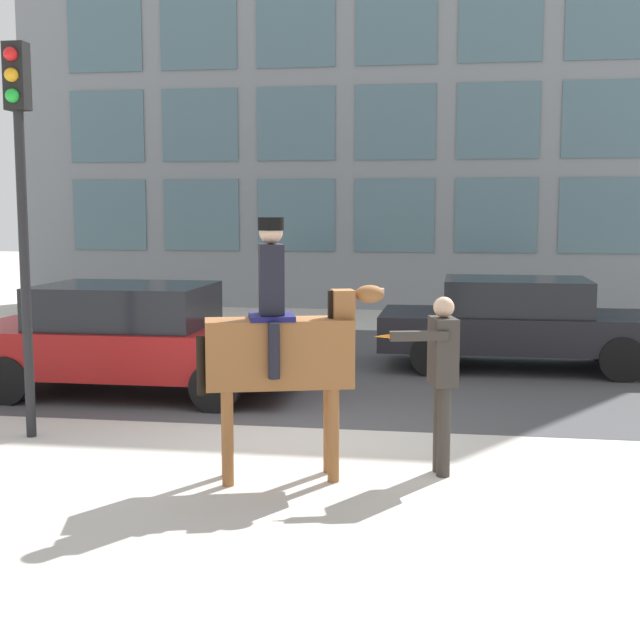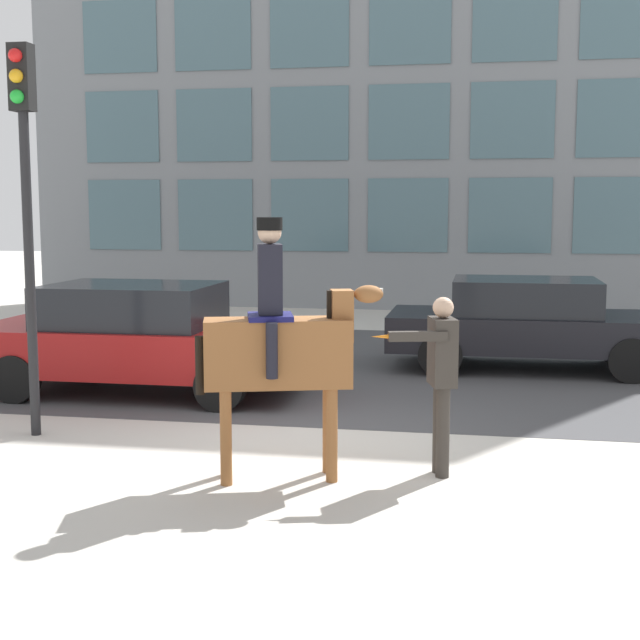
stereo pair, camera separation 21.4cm
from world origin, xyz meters
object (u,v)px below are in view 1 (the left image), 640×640
(street_car_far_lane, at_px, (521,322))
(traffic_light, at_px, (20,179))
(mounted_horse_lead, at_px, (282,346))
(street_car_near_lane, at_px, (132,338))
(pedestrian_bystander, at_px, (441,371))

(street_car_far_lane, distance_m, traffic_light, 8.09)
(mounted_horse_lead, distance_m, street_car_near_lane, 4.56)
(pedestrian_bystander, relative_size, traffic_light, 0.40)
(mounted_horse_lead, relative_size, street_car_near_lane, 0.55)
(street_car_near_lane, bearing_deg, traffic_light, -96.57)
(street_car_near_lane, distance_m, street_car_far_lane, 6.15)
(street_car_far_lane, relative_size, traffic_light, 1.04)
(traffic_light, bearing_deg, street_car_far_lane, 42.82)
(pedestrian_bystander, height_order, street_car_near_lane, pedestrian_bystander)
(mounted_horse_lead, distance_m, pedestrian_bystander, 1.55)
(street_car_far_lane, xyz_separation_m, traffic_light, (-5.73, -5.31, 2.13))
(mounted_horse_lead, bearing_deg, pedestrian_bystander, -1.84)
(street_car_near_lane, height_order, traffic_light, traffic_light)
(street_car_far_lane, bearing_deg, pedestrian_bystander, -100.57)
(street_car_far_lane, bearing_deg, traffic_light, -137.18)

